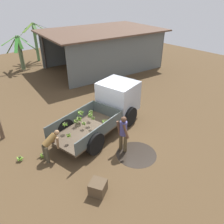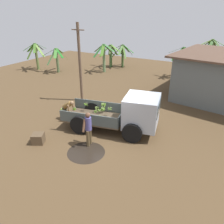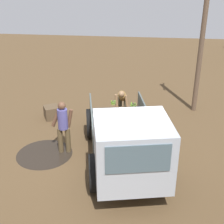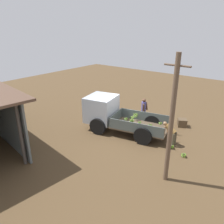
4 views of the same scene
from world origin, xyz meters
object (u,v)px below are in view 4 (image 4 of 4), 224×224
(utility_pole, at_px, (171,121))
(person_foreground_visitor, at_px, (144,110))
(wooden_crate_0, at_px, (182,123))
(banana_bunch_on_ground_0, at_px, (184,155))
(cargo_truck, at_px, (109,112))
(banana_bunch_on_ground_1, at_px, (172,146))
(person_worker_loading, at_px, (171,132))

(utility_pole, xyz_separation_m, person_foreground_visitor, (3.63, -4.38, -1.70))
(utility_pole, relative_size, wooden_crate_0, 9.68)
(utility_pole, relative_size, banana_bunch_on_ground_0, 18.90)
(cargo_truck, distance_m, banana_bunch_on_ground_1, 4.18)
(utility_pole, relative_size, person_foreground_visitor, 3.06)
(person_worker_loading, distance_m, banana_bunch_on_ground_1, 0.75)
(person_foreground_visitor, height_order, wooden_crate_0, person_foreground_visitor)
(utility_pole, height_order, banana_bunch_on_ground_0, utility_pole)
(wooden_crate_0, bearing_deg, banana_bunch_on_ground_0, 112.57)
(person_foreground_visitor, height_order, banana_bunch_on_ground_1, person_foreground_visitor)
(cargo_truck, height_order, utility_pole, utility_pole)
(cargo_truck, relative_size, utility_pole, 1.01)
(person_foreground_visitor, distance_m, banana_bunch_on_ground_1, 3.49)
(banana_bunch_on_ground_0, bearing_deg, person_foreground_visitor, -32.40)
(person_worker_loading, height_order, banana_bunch_on_ground_0, person_worker_loading)
(banana_bunch_on_ground_1, bearing_deg, banana_bunch_on_ground_0, 152.10)
(utility_pole, bearing_deg, wooden_crate_0, -75.54)
(wooden_crate_0, bearing_deg, cargo_truck, 42.29)
(utility_pole, bearing_deg, person_foreground_visitor, -50.36)
(banana_bunch_on_ground_0, bearing_deg, cargo_truck, -2.73)
(banana_bunch_on_ground_1, bearing_deg, wooden_crate_0, -78.53)
(banana_bunch_on_ground_0, xyz_separation_m, banana_bunch_on_ground_1, (0.80, -0.43, -0.01))
(person_worker_loading, height_order, wooden_crate_0, person_worker_loading)
(person_foreground_visitor, distance_m, banana_bunch_on_ground_0, 4.37)
(person_foreground_visitor, bearing_deg, banana_bunch_on_ground_1, -43.58)
(person_foreground_visitor, distance_m, person_worker_loading, 3.02)
(person_worker_loading, xyz_separation_m, banana_bunch_on_ground_0, (-1.06, 0.72, -0.63))
(banana_bunch_on_ground_1, xyz_separation_m, wooden_crate_0, (0.60, -2.95, 0.14))
(person_foreground_visitor, bearing_deg, banana_bunch_on_ground_0, -42.37)
(person_foreground_visitor, relative_size, person_worker_loading, 1.36)
(banana_bunch_on_ground_0, distance_m, wooden_crate_0, 3.66)
(banana_bunch_on_ground_0, bearing_deg, wooden_crate_0, -67.43)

